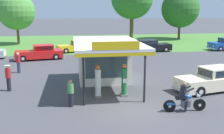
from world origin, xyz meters
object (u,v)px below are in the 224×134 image
Objects in this scene: gas_pump_offside at (124,81)px; bystander_strolling_foreground at (71,93)px; bystander_chatting_near_pumps at (18,62)px; bystander_admiring_sedan at (8,77)px; featured_classic_sedan at (215,80)px; parked_car_back_row_left at (150,46)px; parked_car_back_row_far_right at (40,53)px; motorcycle_with_rider at (184,99)px; parked_car_back_row_centre at (78,46)px; gas_pump_nearside at (98,83)px.

bystander_strolling_foreground is at bearing -156.78° from gas_pump_offside.
bystander_chatting_near_pumps reaches higher than bystander_strolling_foreground.
bystander_admiring_sedan is 5.27m from bystander_strolling_foreground.
bystander_chatting_near_pumps is at bearing 136.08° from gas_pump_offside.
bystander_strolling_foreground is (-9.29, -1.65, 0.10)m from featured_classic_sedan.
parked_car_back_row_left is 13.53m from parked_car_back_row_far_right.
motorcycle_with_rider is at bearing -15.24° from bystander_strolling_foreground.
parked_car_back_row_left is 1.01× the size of parked_car_back_row_far_right.
gas_pump_offside is 1.31× the size of bystander_strolling_foreground.
bystander_strolling_foreground is (-0.82, -19.33, 0.14)m from parked_car_back_row_centre.
bystander_admiring_sedan reaches higher than parked_car_back_row_centre.
gas_pump_offside reaches higher than bystander_strolling_foreground.
parked_car_back_row_left is (0.54, 16.49, -0.01)m from featured_classic_sedan.
gas_pump_offside is at bearing -111.56° from parked_car_back_row_left.
motorcycle_with_rider is at bearing -60.90° from parked_car_back_row_far_right.
gas_pump_offside is (1.59, 0.00, 0.00)m from gas_pump_nearside.
bystander_chatting_near_pumps is (-4.29, 8.59, 0.12)m from bystander_strolling_foreground.
bystander_chatting_near_pumps is at bearing -145.92° from parked_car_back_row_left.
parked_car_back_row_centre is 19.35m from bystander_strolling_foreground.
gas_pump_nearside reaches higher than bystander_strolling_foreground.
parked_car_back_row_far_right is (-13.06, -3.55, 0.02)m from parked_car_back_row_left.
featured_classic_sedan is at bearing -27.07° from bystander_chatting_near_pumps.
gas_pump_nearside is 0.35× the size of featured_classic_sedan.
gas_pump_nearside reaches higher than parked_car_back_row_far_right.
gas_pump_offside is 14.70m from parked_car_back_row_far_right.
motorcycle_with_rider reaches higher than parked_car_back_row_far_right.
gas_pump_nearside is 0.37× the size of parked_car_back_row_centre.
gas_pump_offside is 7.47m from bystander_admiring_sedan.
gas_pump_nearside is 9.32m from bystander_chatting_near_pumps.
featured_classic_sedan is 19.60m from parked_car_back_row_centre.
parked_car_back_row_centre is 3.11× the size of bystander_admiring_sedan.
featured_classic_sedan is 15.25m from bystander_chatting_near_pumps.
parked_car_back_row_far_right reaches higher than parked_car_back_row_centre.
parked_car_back_row_far_right reaches higher than featured_classic_sedan.
bystander_strolling_foreground is (-5.76, 1.57, 0.13)m from motorcycle_with_rider.
featured_classic_sedan is 1.06× the size of parked_car_back_row_centre.
gas_pump_nearside is at bearing -177.92° from featured_classic_sedan.
gas_pump_nearside is 1.59m from gas_pump_offside.
bystander_chatting_near_pumps reaches higher than featured_classic_sedan.
gas_pump_offside is 0.37× the size of parked_car_back_row_left.
parked_car_back_row_far_right is 3.48× the size of bystander_strolling_foreground.
gas_pump_nearside reaches higher than parked_car_back_row_centre.
gas_pump_offside is 1.16× the size of bystander_admiring_sedan.
parked_car_back_row_far_right is (-8.99, 16.16, 0.04)m from motorcycle_with_rider.
gas_pump_nearside reaches higher than bystander_chatting_near_pumps.
bystander_chatting_near_pumps is (-1.06, -6.00, 0.21)m from parked_car_back_row_far_right.
motorcycle_with_rider reaches higher than bystander_strolling_foreground.
parked_car_back_row_centre is 3.53× the size of bystander_strolling_foreground.
parked_car_back_row_centre is (-4.95, 20.90, -0.00)m from motorcycle_with_rider.
gas_pump_nearside is 1.15× the size of bystander_admiring_sedan.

